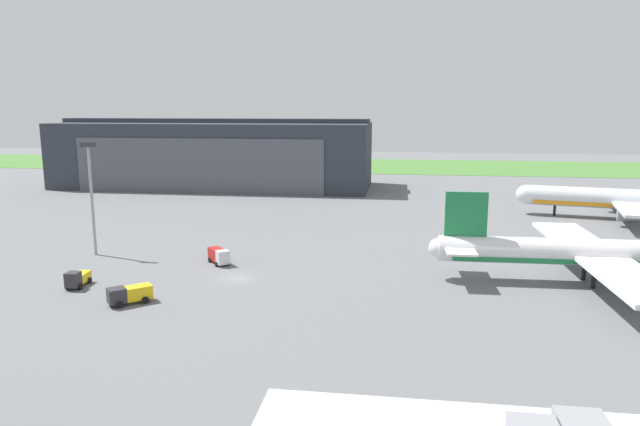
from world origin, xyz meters
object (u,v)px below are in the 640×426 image
(baggage_tug, at_px, (219,255))
(pushback_tractor, at_px, (77,279))
(airliner_far_left, at_px, (622,200))
(stair_truck, at_px, (129,294))
(airliner_near_right, at_px, (603,254))
(apron_light_mast, at_px, (91,189))
(maintenance_hangar, at_px, (215,154))

(baggage_tug, bearing_deg, pushback_tractor, -138.00)
(airliner_far_left, xyz_separation_m, stair_truck, (-76.97, -62.42, -2.88))
(airliner_near_right, distance_m, pushback_tractor, 68.49)
(pushback_tractor, xyz_separation_m, apron_light_mast, (-6.17, 15.53, 9.36))
(maintenance_hangar, xyz_separation_m, apron_light_mast, (6.04, -77.77, 1.15))
(pushback_tractor, xyz_separation_m, baggage_tug, (14.72, 13.26, 0.12))
(airliner_far_left, bearing_deg, apron_light_mast, -155.75)
(maintenance_hangar, relative_size, pushback_tractor, 20.24)
(maintenance_hangar, relative_size, airliner_near_right, 1.96)
(pushback_tractor, xyz_separation_m, stair_truck, (9.69, -5.07, 0.09))
(baggage_tug, xyz_separation_m, apron_light_mast, (-20.90, 2.27, 9.23))
(baggage_tug, bearing_deg, stair_truck, -105.36)
(maintenance_hangar, bearing_deg, airliner_near_right, -46.02)
(pushback_tractor, relative_size, baggage_tug, 0.93)
(baggage_tug, height_order, apron_light_mast, apron_light_mast)
(airliner_far_left, bearing_deg, stair_truck, -140.96)
(maintenance_hangar, xyz_separation_m, airliner_far_left, (98.87, -35.96, -5.25))
(baggage_tug, bearing_deg, airliner_far_left, 31.50)
(airliner_far_left, xyz_separation_m, apron_light_mast, (-92.83, -41.81, 6.40))
(airliner_far_left, height_order, pushback_tractor, airliner_far_left)
(pushback_tractor, height_order, baggage_tug, baggage_tug)
(airliner_far_left, xyz_separation_m, pushback_tractor, (-86.66, -57.35, -2.96))
(airliner_far_left, bearing_deg, airliner_near_right, -112.19)
(maintenance_hangar, xyz_separation_m, pushback_tractor, (12.22, -93.31, -8.21))
(airliner_near_right, relative_size, stair_truck, 9.18)
(maintenance_hangar, distance_m, apron_light_mast, 78.02)
(airliner_near_right, bearing_deg, baggage_tug, 177.13)
(maintenance_hangar, height_order, airliner_far_left, maintenance_hangar)
(airliner_near_right, bearing_deg, airliner_far_left, 67.81)
(airliner_near_right, distance_m, stair_truck, 60.07)
(pushback_tractor, distance_m, stair_truck, 10.94)
(airliner_far_left, height_order, stair_truck, airliner_far_left)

